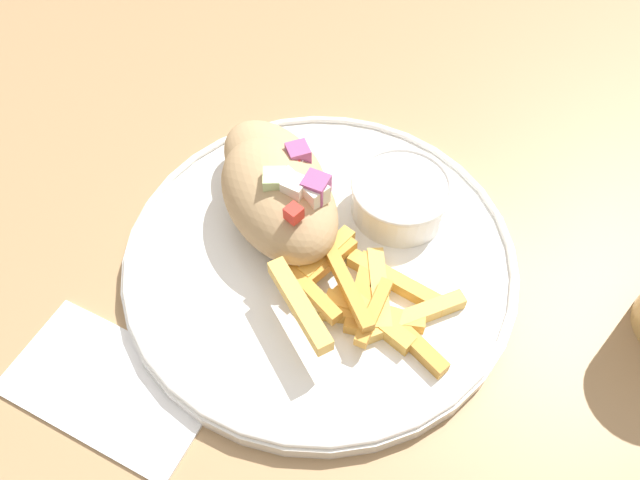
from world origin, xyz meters
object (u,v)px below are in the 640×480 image
(plate, at_px, (320,257))
(sauce_ramekin, at_px, (401,195))
(pita_sandwich_far, at_px, (275,167))
(fries_pile, at_px, (363,300))
(pita_sandwich_near, at_px, (279,199))

(plate, bearing_deg, sauce_ramekin, 77.16)
(pita_sandwich_far, xyz_separation_m, sauce_ramekin, (0.09, 0.05, -0.01))
(plate, distance_m, fries_pile, 0.06)
(plate, distance_m, pita_sandwich_far, 0.09)
(plate, height_order, pita_sandwich_near, pita_sandwich_near)
(sauce_ramekin, bearing_deg, pita_sandwich_near, -129.02)
(plate, xyz_separation_m, pita_sandwich_far, (-0.08, 0.03, 0.03))
(plate, height_order, fries_pile, fries_pile)
(pita_sandwich_far, bearing_deg, fries_pile, -6.16)
(fries_pile, bearing_deg, pita_sandwich_far, 162.89)
(pita_sandwich_near, relative_size, fries_pile, 1.04)
(pita_sandwich_near, height_order, fries_pile, pita_sandwich_near)
(fries_pile, height_order, sauce_ramekin, fries_pile)
(pita_sandwich_far, bearing_deg, sauce_ramekin, 40.27)
(pita_sandwich_near, height_order, pita_sandwich_far, pita_sandwich_near)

